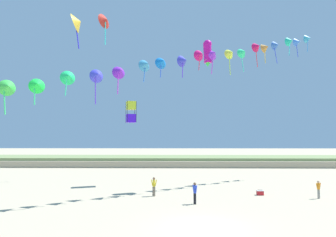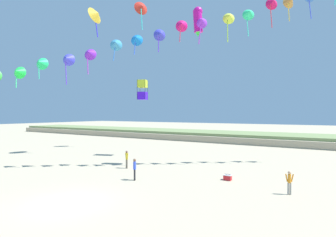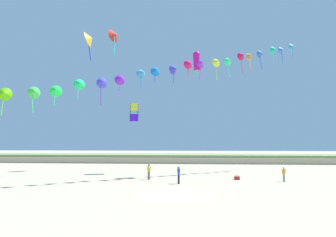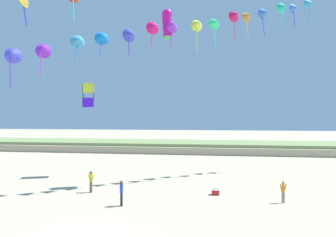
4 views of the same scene
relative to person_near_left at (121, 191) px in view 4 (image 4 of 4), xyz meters
The scene contains 8 objects.
dune_ridge 32.22m from the person_near_left, 90.05° to the left, with size 120.00×11.49×1.56m.
person_near_left is the anchor object (origin of this frame).
person_near_right 4.50m from the person_near_left, 137.88° to the left, with size 0.55×0.31×1.63m.
person_mid_center 10.70m from the person_near_left, 12.14° to the left, with size 0.51×0.26×1.48m.
kite_banner_string 12.87m from the person_near_left, 89.12° to the left, with size 34.23×23.89×18.90m.
large_kite_mid_trail 14.91m from the person_near_left, 75.27° to the left, with size 1.26×1.26×2.81m.
large_kite_high_solo 13.26m from the person_near_left, 123.85° to the left, with size 1.28×1.28×2.33m.
beach_cooler 7.10m from the person_near_left, 31.59° to the left, with size 0.58×0.41×0.46m.
Camera 4 is at (5.83, -12.55, 5.72)m, focal length 32.00 mm.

